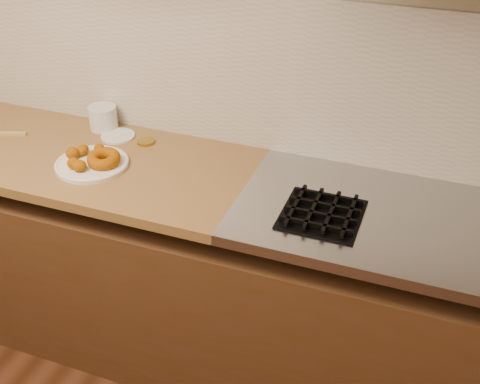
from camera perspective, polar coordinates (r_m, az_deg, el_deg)
name	(u,v)px	position (r m, az deg, el deg)	size (l,w,h in m)	color
wall_back	(150,21)	(2.40, -8.55, 15.76)	(4.00, 0.02, 2.70)	tan
base_cabinet	(134,266)	(2.62, -10.01, -6.94)	(3.60, 0.60, 0.77)	#4B2F1D
stovetop	(432,229)	(2.05, 17.78, -3.32)	(1.30, 0.62, 0.04)	#9EA0A5
backsplash	(151,60)	(2.43, -8.39, 12.30)	(3.60, 0.02, 0.60)	beige
burner_grates	(423,233)	(1.97, 17.00, -3.74)	(0.91, 0.26, 0.03)	black
donut_plate	(92,164)	(2.32, -13.86, 2.59)	(0.27, 0.27, 0.02)	silver
ring_donut	(104,159)	(2.28, -12.81, 3.11)	(0.13, 0.13, 0.04)	#9E5200
fried_dough_chunks	(80,157)	(2.32, -14.92, 3.26)	(0.14, 0.20, 0.04)	#9E5200
plastic_tub	(103,118)	(2.57, -12.85, 6.89)	(0.12, 0.12, 0.10)	silver
tub_lid	(118,136)	(2.51, -11.51, 5.23)	(0.14, 0.14, 0.01)	silver
brass_jar_lid	(146,142)	(2.44, -8.92, 4.74)	(0.07, 0.07, 0.01)	#A6862C
wooden_utensil	(7,134)	(2.65, -21.24, 5.17)	(0.16, 0.02, 0.01)	tan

